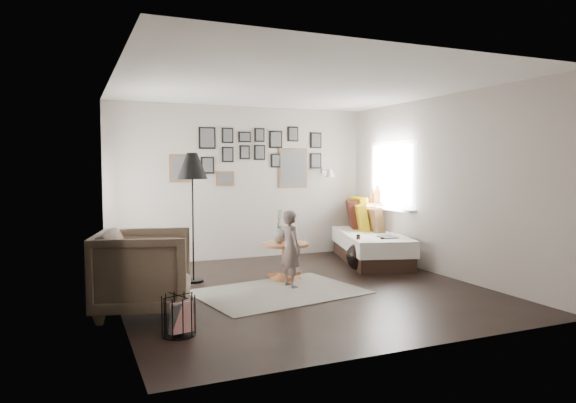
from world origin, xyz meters
name	(u,v)px	position (x,y,z in m)	size (l,w,h in m)	color
ground	(300,288)	(0.00, 0.00, 0.00)	(4.80, 4.80, 0.00)	black
wall_back	(242,183)	(0.00, 2.40, 1.30)	(4.50, 4.50, 0.00)	#A79D92
wall_front	(416,200)	(0.00, -2.40, 1.30)	(4.50, 4.50, 0.00)	#A79D92
wall_left	(115,192)	(-2.25, 0.00, 1.30)	(4.80, 4.80, 0.00)	#A79D92
wall_right	(441,186)	(2.25, 0.00, 1.30)	(4.80, 4.80, 0.00)	#A79D92
ceiling	(300,86)	(0.00, 0.00, 2.60)	(4.80, 4.80, 0.00)	white
door_left	(109,207)	(-2.23, 1.20, 1.05)	(0.00, 2.14, 2.14)	white
window_right	(384,205)	(2.18, 1.34, 0.93)	(0.15, 1.32, 1.30)	white
gallery_wall	(258,157)	(0.29, 2.38, 1.74)	(2.74, 0.03, 1.08)	brown
wall_sconce	(329,173)	(1.55, 2.13, 1.46)	(0.18, 0.36, 0.16)	white
rug	(279,292)	(-0.32, -0.09, 0.01)	(2.00, 1.40, 0.01)	beige
pedestal_table	(286,263)	(0.04, 0.56, 0.24)	(0.66, 0.66, 0.52)	brown
vase	(280,233)	(-0.04, 0.58, 0.66)	(0.19, 0.19, 0.47)	black
candles	(293,234)	(0.15, 0.56, 0.64)	(0.11, 0.11, 0.24)	black
daybed	(368,241)	(1.87, 1.34, 0.33)	(1.47, 2.26, 1.04)	black
magazine_on_daybed	(387,237)	(1.81, 0.69, 0.48)	(0.23, 0.32, 0.02)	black
armchair	(144,271)	(-2.00, -0.33, 0.45)	(0.96, 0.99, 0.90)	brown
armchair_cushion	(143,268)	(-2.00, -0.28, 0.48)	(0.41, 0.41, 0.10)	white
floor_lamp	(192,171)	(-1.18, 0.92, 1.52)	(0.41, 0.41, 1.77)	black
magazine_basket	(179,316)	(-1.80, -1.23, 0.19)	(0.40, 0.40, 0.38)	black
demijohn_large	(358,257)	(1.30, 0.71, 0.21)	(0.37, 0.37, 0.55)	black
demijohn_small	(382,258)	(1.65, 0.59, 0.19)	(0.32, 0.32, 0.50)	black
child	(291,249)	(-0.08, 0.11, 0.51)	(0.37, 0.24, 1.02)	#655350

